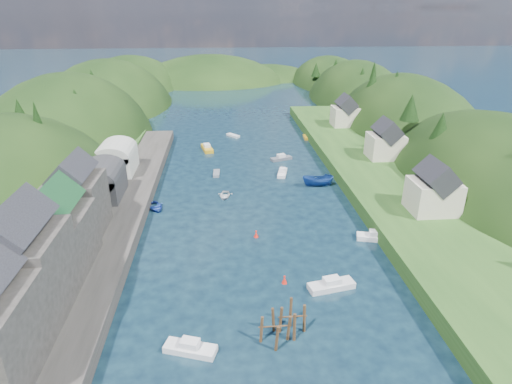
{
  "coord_description": "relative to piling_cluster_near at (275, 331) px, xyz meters",
  "views": [
    {
      "loc": [
        -5.3,
        -35.92,
        31.76
      ],
      "look_at": [
        0.0,
        28.0,
        4.0
      ],
      "focal_mm": 30.0,
      "sensor_mm": 36.0,
      "label": 1
    }
  ],
  "objects": [
    {
      "name": "boat_sheds",
      "position": [
        -25.5,
        40.66,
        3.99
      ],
      "size": [
        7.0,
        21.0,
        7.5
      ],
      "color": "#2D2D30",
      "rests_on": "quay_left"
    },
    {
      "name": "hill_trees",
      "position": [
        0.64,
        66.4,
        9.84
      ],
      "size": [
        90.93,
        150.2,
        12.11
      ],
      "color": "black",
      "rests_on": "ground"
    },
    {
      "name": "hillside_left",
      "position": [
        -44.5,
        76.66,
        -9.32
      ],
      "size": [
        44.0,
        245.56,
        52.0
      ],
      "color": "black",
      "rests_on": "ground"
    },
    {
      "name": "quayside_buildings",
      "position": [
        -25.5,
        8.05,
        5.8
      ],
      "size": [
        8.0,
        35.84,
        12.9
      ],
      "color": "#2D2B28",
      "rests_on": "quay_left"
    },
    {
      "name": "piling_cluster_near",
      "position": [
        0.0,
        0.0,
        0.0
      ],
      "size": [
        3.38,
        3.14,
        3.7
      ],
      "color": "#382314",
      "rests_on": "ground"
    },
    {
      "name": "terrace_left_grass",
      "position": [
        -30.5,
        21.66,
        -0.03
      ],
      "size": [
        12.0,
        110.0,
        2.5
      ],
      "primitive_type": "cube",
      "color": "#234719",
      "rests_on": "ground"
    },
    {
      "name": "hillside_right",
      "position": [
        45.5,
        76.66,
        -8.7
      ],
      "size": [
        36.0,
        245.56,
        48.0
      ],
      "color": "black",
      "rests_on": "ground"
    },
    {
      "name": "terrace_right",
      "position": [
        25.5,
        41.66,
        -0.08
      ],
      "size": [
        16.0,
        120.0,
        2.4
      ],
      "primitive_type": "cube",
      "color": "#234719",
      "rests_on": "ground"
    },
    {
      "name": "moored_boats",
      "position": [
        3.36,
        38.14,
        -0.69
      ],
      "size": [
        39.2,
        81.21,
        2.4
      ],
      "color": "gold",
      "rests_on": "ground"
    },
    {
      "name": "right_bank_cottages",
      "position": [
        28.5,
        49.99,
        4.56
      ],
      "size": [
        9.0,
        59.24,
        8.41
      ],
      "color": "beige",
      "rests_on": "terrace_right"
    },
    {
      "name": "quay_left",
      "position": [
        -23.5,
        21.66,
        -0.28
      ],
      "size": [
        12.0,
        110.0,
        2.0
      ],
      "primitive_type": "cube",
      "color": "#2D2B28",
      "rests_on": "ground"
    },
    {
      "name": "ground",
      "position": [
        0.5,
        51.66,
        -1.28
      ],
      "size": [
        600.0,
        600.0,
        0.0
      ],
      "primitive_type": "plane",
      "color": "black",
      "rests_on": "ground"
    },
    {
      "name": "far_hills",
      "position": [
        1.72,
        175.66,
        -12.08
      ],
      "size": [
        103.0,
        68.0,
        44.0
      ],
      "color": "black",
      "rests_on": "ground"
    },
    {
      "name": "channel_buoy_near",
      "position": [
        2.43,
        9.9,
        -0.8
      ],
      "size": [
        0.7,
        0.7,
        1.1
      ],
      "color": "red",
      "rests_on": "ground"
    },
    {
      "name": "piling_cluster_far",
      "position": [
        1.99,
        1.18,
        0.11
      ],
      "size": [
        3.03,
        2.85,
        3.93
      ],
      "color": "#382314",
      "rests_on": "ground"
    },
    {
      "name": "channel_buoy_far",
      "position": [
        -0.13,
        21.87,
        -0.8
      ],
      "size": [
        0.7,
        0.7,
        1.1
      ],
      "color": "red",
      "rests_on": "ground"
    }
  ]
}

